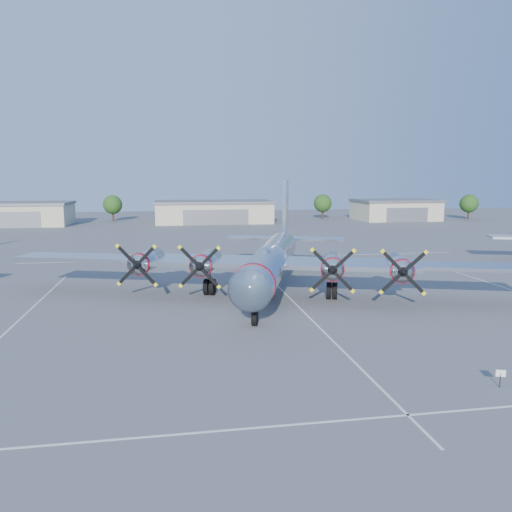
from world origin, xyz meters
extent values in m
plane|color=#515154|center=(0.00, 0.00, 0.00)|extent=(260.00, 260.00, 0.00)
cube|color=silver|center=(-22.00, -5.00, 0.01)|extent=(0.15, 40.00, 0.01)
cube|color=silver|center=(0.00, -5.00, 0.01)|extent=(0.15, 40.00, 0.01)
cube|color=silver|center=(0.00, -22.00, 0.01)|extent=(60.00, 0.15, 0.01)
cube|color=silver|center=(0.00, 25.00, 0.01)|extent=(60.00, 0.15, 0.01)
cube|color=#BAB494|center=(-45.00, 82.00, 2.40)|extent=(22.00, 14.00, 4.80)
cube|color=slate|center=(-45.00, 82.00, 5.10)|extent=(22.60, 14.60, 0.60)
cube|color=slate|center=(-45.00, 74.95, 1.80)|extent=(12.10, 0.20, 3.60)
cube|color=#BAB494|center=(0.00, 82.00, 2.40)|extent=(28.00, 14.00, 4.80)
cube|color=slate|center=(0.00, 82.00, 5.10)|extent=(28.60, 14.60, 0.60)
cube|color=slate|center=(0.00, 74.95, 1.80)|extent=(15.40, 0.20, 3.60)
cube|color=#BAB494|center=(48.00, 82.00, 2.40)|extent=(20.00, 14.00, 4.80)
cube|color=slate|center=(48.00, 82.00, 5.10)|extent=(20.60, 14.60, 0.60)
cube|color=slate|center=(48.00, 74.95, 1.80)|extent=(11.00, 0.20, 3.60)
cylinder|color=#382619|center=(-25.00, 90.00, 1.40)|extent=(0.50, 0.50, 2.80)
sphere|color=#214213|center=(-25.00, 90.00, 4.24)|extent=(4.80, 4.80, 4.80)
cylinder|color=#382619|center=(30.00, 88.00, 1.40)|extent=(0.50, 0.50, 2.80)
sphere|color=#214213|center=(30.00, 88.00, 4.24)|extent=(4.80, 4.80, 4.80)
cylinder|color=#382619|center=(68.00, 80.00, 1.40)|extent=(0.50, 0.50, 2.80)
sphere|color=#214213|center=(68.00, 80.00, 4.24)|extent=(4.80, 4.80, 4.80)
cylinder|color=black|center=(6.10, -19.92, 0.36)|extent=(0.05, 0.05, 0.72)
cube|color=white|center=(6.10, -19.92, 0.76)|extent=(0.48, 0.19, 0.36)
camera|label=1|loc=(-10.39, -41.83, 10.61)|focal=35.00mm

